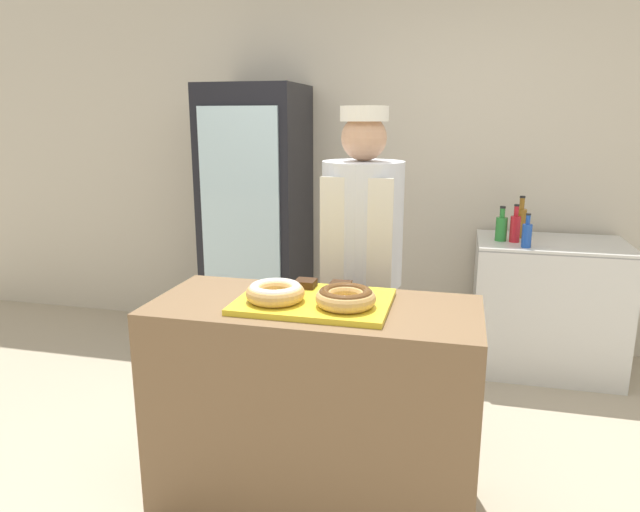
# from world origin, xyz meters

# --- Properties ---
(ground_plane) EXTENTS (14.00, 14.00, 0.00)m
(ground_plane) POSITION_xyz_m (0.00, 0.00, 0.00)
(ground_plane) COLOR #B7A88E
(wall_back) EXTENTS (8.00, 0.06, 2.70)m
(wall_back) POSITION_xyz_m (0.00, 2.13, 1.35)
(wall_back) COLOR beige
(wall_back) RESTS_ON ground_plane
(display_counter) EXTENTS (1.35, 0.59, 0.93)m
(display_counter) POSITION_xyz_m (0.00, 0.00, 0.46)
(display_counter) COLOR brown
(display_counter) RESTS_ON ground_plane
(serving_tray) EXTENTS (0.62, 0.45, 0.02)m
(serving_tray) POSITION_xyz_m (0.00, 0.00, 0.94)
(serving_tray) COLOR yellow
(serving_tray) RESTS_ON display_counter
(donut_light_glaze) EXTENTS (0.24, 0.24, 0.07)m
(donut_light_glaze) POSITION_xyz_m (-0.14, -0.07, 0.99)
(donut_light_glaze) COLOR tan
(donut_light_glaze) RESTS_ON serving_tray
(donut_chocolate_glaze) EXTENTS (0.24, 0.24, 0.07)m
(donut_chocolate_glaze) POSITION_xyz_m (0.14, -0.07, 0.99)
(donut_chocolate_glaze) COLOR tan
(donut_chocolate_glaze) RESTS_ON serving_tray
(brownie_back_left) EXTENTS (0.09, 0.09, 0.03)m
(brownie_back_left) POSITION_xyz_m (-0.08, 0.15, 0.97)
(brownie_back_left) COLOR #382111
(brownie_back_left) RESTS_ON serving_tray
(brownie_back_right) EXTENTS (0.09, 0.09, 0.03)m
(brownie_back_right) POSITION_xyz_m (0.08, 0.15, 0.97)
(brownie_back_right) COLOR #382111
(brownie_back_right) RESTS_ON serving_tray
(baker_person) EXTENTS (0.41, 0.41, 1.72)m
(baker_person) POSITION_xyz_m (0.08, 0.67, 0.90)
(baker_person) COLOR #4C4C51
(baker_person) RESTS_ON ground_plane
(beverage_fridge) EXTENTS (0.68, 0.67, 1.90)m
(beverage_fridge) POSITION_xyz_m (-0.88, 1.74, 0.95)
(beverage_fridge) COLOR black
(beverage_fridge) RESTS_ON ground_plane
(chest_freezer) EXTENTS (0.94, 0.64, 0.88)m
(chest_freezer) POSITION_xyz_m (1.16, 1.75, 0.45)
(chest_freezer) COLOR silver
(chest_freezer) RESTS_ON ground_plane
(bottle_blue) EXTENTS (0.06, 0.06, 0.21)m
(bottle_blue) POSITION_xyz_m (0.97, 1.52, 0.97)
(bottle_blue) COLOR #1E4CB2
(bottle_blue) RESTS_ON chest_freezer
(bottle_amber) EXTENTS (0.07, 0.07, 0.28)m
(bottle_amber) POSITION_xyz_m (0.96, 1.84, 0.99)
(bottle_amber) COLOR #99661E
(bottle_amber) RESTS_ON chest_freezer
(bottle_green) EXTENTS (0.07, 0.07, 0.23)m
(bottle_green) POSITION_xyz_m (0.83, 1.69, 0.97)
(bottle_green) COLOR #2D8C38
(bottle_green) RESTS_ON chest_freezer
(bottle_red) EXTENTS (0.06, 0.06, 0.25)m
(bottle_red) POSITION_xyz_m (0.91, 1.67, 0.98)
(bottle_red) COLOR red
(bottle_red) RESTS_ON chest_freezer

